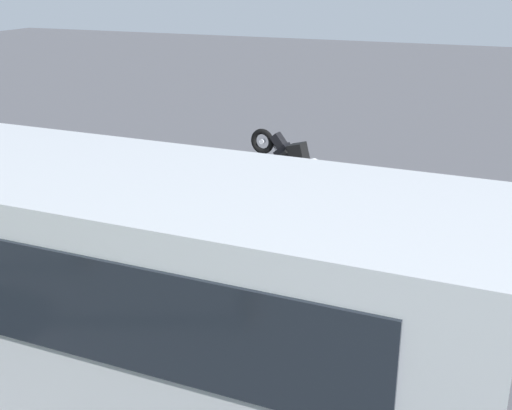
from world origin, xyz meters
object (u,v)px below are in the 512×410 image
at_px(stunt_motorcycle, 289,161).
at_px(tour_bus, 75,298).
at_px(spectator_far_left, 304,276).
at_px(spectator_left, 225,261).
at_px(spectator_centre, 153,254).
at_px(parked_motorcycle_silver, 351,354).

bearing_deg(stunt_motorcycle, tour_bus, 92.34).
xyz_separation_m(tour_bus, stunt_motorcycle, (0.34, -8.33, -0.60)).
distance_m(spectator_far_left, spectator_left, 1.26).
bearing_deg(tour_bus, spectator_left, -102.41).
bearing_deg(spectator_left, spectator_far_left, 179.26).
bearing_deg(spectator_centre, tour_bus, 101.62).
distance_m(parked_motorcycle_silver, stunt_motorcycle, 7.21).
height_order(tour_bus, parked_motorcycle_silver, tour_bus).
distance_m(spectator_far_left, spectator_centre, 2.40).
height_order(spectator_far_left, spectator_centre, spectator_centre).
bearing_deg(spectator_centre, stunt_motorcycle, -91.82).
bearing_deg(stunt_motorcycle, spectator_left, 99.68).
relative_size(parked_motorcycle_silver, stunt_motorcycle, 1.06).
relative_size(spectator_left, stunt_motorcycle, 0.91).
height_order(spectator_left, spectator_centre, spectator_centre).
xyz_separation_m(spectator_far_left, stunt_motorcycle, (2.21, -5.58, 0.01)).
bearing_deg(spectator_centre, spectator_left, -169.13).
relative_size(spectator_far_left, stunt_motorcycle, 0.90).
relative_size(spectator_left, parked_motorcycle_silver, 0.85).
bearing_deg(spectator_centre, parked_motorcycle_silver, 168.53).
relative_size(spectator_left, spectator_centre, 0.98).
distance_m(spectator_centre, parked_motorcycle_silver, 3.46).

